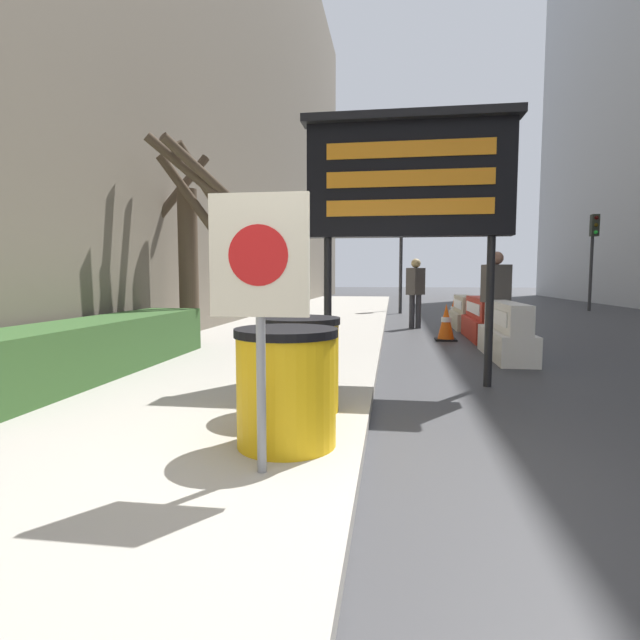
% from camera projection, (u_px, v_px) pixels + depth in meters
% --- Properties ---
extents(ground_plane, '(120.00, 120.00, 0.00)m').
position_uv_depth(ground_plane, '(358.00, 500.00, 3.09)').
color(ground_plane, '#38383A').
extents(sidewalk_left, '(4.16, 56.00, 0.13)m').
position_uv_depth(sidewalk_left, '(51.00, 471.00, 3.38)').
color(sidewalk_left, '#A39E93').
rests_on(sidewalk_left, ground_plane).
extents(hedge_strip, '(0.90, 4.67, 0.70)m').
position_uv_depth(hedge_strip, '(98.00, 346.00, 6.44)').
color(hedge_strip, '#335628').
rests_on(hedge_strip, sidewalk_left).
extents(bare_tree, '(1.96, 2.14, 3.66)m').
position_uv_depth(bare_tree, '(191.00, 236.00, 9.17)').
color(bare_tree, '#4C3D2D').
rests_on(bare_tree, sidewalk_left).
extents(barrel_drum_foreground, '(0.77, 0.77, 0.87)m').
position_uv_depth(barrel_drum_foreground, '(286.00, 387.00, 3.69)').
color(barrel_drum_foreground, yellow).
rests_on(barrel_drum_foreground, sidewalk_left).
extents(barrel_drum_middle, '(0.77, 0.77, 0.87)m').
position_uv_depth(barrel_drum_middle, '(299.00, 364.00, 4.63)').
color(barrel_drum_middle, yellow).
rests_on(barrel_drum_middle, sidewalk_left).
extents(warning_sign, '(0.63, 0.08, 1.76)m').
position_uv_depth(warning_sign, '(259.00, 278.00, 3.08)').
color(warning_sign, gray).
rests_on(warning_sign, sidewalk_left).
extents(message_board, '(2.65, 0.36, 3.36)m').
position_uv_depth(message_board, '(409.00, 180.00, 6.17)').
color(message_board, black).
rests_on(message_board, ground_plane).
extents(jersey_barrier_white, '(0.58, 2.11, 0.94)m').
position_uv_depth(jersey_barrier_white, '(506.00, 333.00, 8.42)').
color(jersey_barrier_white, silver).
rests_on(jersey_barrier_white, ground_plane).
extents(jersey_barrier_red_striped, '(0.51, 2.20, 0.92)m').
position_uv_depth(jersey_barrier_red_striped, '(480.00, 321.00, 10.94)').
color(jersey_barrier_red_striped, red).
rests_on(jersey_barrier_red_striped, ground_plane).
extents(jersey_barrier_cream, '(0.64, 1.92, 0.86)m').
position_uv_depth(jersey_barrier_cream, '(465.00, 314.00, 13.20)').
color(jersey_barrier_cream, beige).
rests_on(jersey_barrier_cream, ground_plane).
extents(traffic_cone_near, '(0.33, 0.33, 0.60)m').
position_uv_depth(traffic_cone_near, '(498.00, 311.00, 15.74)').
color(traffic_cone_near, black).
rests_on(traffic_cone_near, ground_plane).
extents(traffic_cone_mid, '(0.43, 0.43, 0.76)m').
position_uv_depth(traffic_cone_mid, '(454.00, 310.00, 14.66)').
color(traffic_cone_mid, black).
rests_on(traffic_cone_mid, ground_plane).
extents(traffic_cone_far, '(0.44, 0.44, 0.79)m').
position_uv_depth(traffic_cone_far, '(446.00, 322.00, 10.71)').
color(traffic_cone_far, black).
rests_on(traffic_cone_far, ground_plane).
extents(traffic_light_near_curb, '(0.28, 0.44, 3.78)m').
position_uv_depth(traffic_light_near_curb, '(401.00, 239.00, 18.17)').
color(traffic_light_near_curb, '#2D2D30').
rests_on(traffic_light_near_curb, ground_plane).
extents(traffic_light_far_side, '(0.28, 0.45, 3.78)m').
position_uv_depth(traffic_light_far_side, '(593.00, 241.00, 19.54)').
color(traffic_light_far_side, '#2D2D30').
rests_on(traffic_light_far_side, ground_plane).
extents(pedestrian_worker, '(0.54, 0.40, 1.84)m').
position_uv_depth(pedestrian_worker, '(496.00, 292.00, 9.41)').
color(pedestrian_worker, '#514C42').
rests_on(pedestrian_worker, ground_plane).
extents(pedestrian_passerby, '(0.52, 0.56, 1.84)m').
position_uv_depth(pedestrian_passerby, '(416.00, 287.00, 13.15)').
color(pedestrian_passerby, '#333338').
rests_on(pedestrian_passerby, ground_plane).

